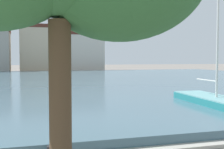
# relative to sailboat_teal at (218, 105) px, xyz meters

# --- Properties ---
(harbor_water) EXTENTS (76.05, 54.79, 0.43)m
(harbor_water) POSITION_rel_sailboat_teal_xyz_m (-7.35, 22.66, -0.25)
(harbor_water) COLOR #476675
(harbor_water) RESTS_ON ground
(sailboat_teal) EXTENTS (2.12, 6.74, 8.68)m
(sailboat_teal) POSITION_rel_sailboat_teal_xyz_m (0.00, 0.00, 0.00)
(sailboat_teal) COLOR teal
(sailboat_teal) RESTS_ON ground
(townhouse_wide_warehouse) EXTENTS (8.29, 6.91, 10.58)m
(townhouse_wide_warehouse) POSITION_rel_sailboat_teal_xyz_m (-7.34, 55.11, 4.84)
(townhouse_wide_warehouse) COLOR #C6B293
(townhouse_wide_warehouse) RESTS_ON ground
(townhouse_corner_house) EXTENTS (9.00, 7.38, 9.21)m
(townhouse_corner_house) POSITION_rel_sailboat_teal_xyz_m (2.90, 55.17, 4.16)
(townhouse_corner_house) COLOR beige
(townhouse_corner_house) RESTS_ON ground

